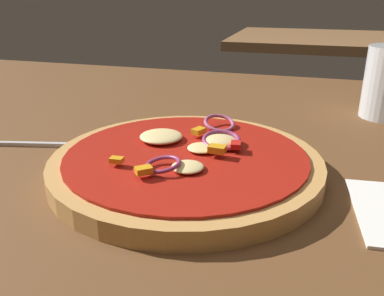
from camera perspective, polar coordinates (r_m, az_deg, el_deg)
name	(u,v)px	position (r m, az deg, el deg)	size (l,w,h in m)	color
dining_table	(169,185)	(0.45, -3.23, -5.15)	(1.41, 1.09, 0.03)	brown
pizza	(187,162)	(0.44, -0.71, -1.91)	(0.29, 0.29, 0.04)	tan
fork	(51,145)	(0.54, -19.15, 0.45)	(0.17, 0.05, 0.01)	silver
background_table	(326,41)	(1.77, 18.24, 14.10)	(0.73, 0.57, 0.03)	brown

